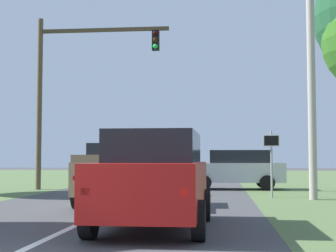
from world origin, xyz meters
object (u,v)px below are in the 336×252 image
pickup_truck_lead (123,173)px  utility_pole_right (311,83)px  red_suv_near (155,178)px  traffic_light (71,78)px  crossing_suv_far (236,169)px  keep_moving_sign (271,155)px

pickup_truck_lead → utility_pole_right: 7.37m
red_suv_near → traffic_light: (-5.47, 12.23, 4.07)m
traffic_light → crossing_suv_far: 8.68m
red_suv_near → keep_moving_sign: 9.06m
keep_moving_sign → utility_pole_right: bearing=-28.4°
crossing_suv_far → utility_pole_right: (2.50, -5.69, 3.15)m
traffic_light → utility_pole_right: bearing=-24.1°
traffic_light → keep_moving_sign: size_ratio=3.26×
pickup_truck_lead → utility_pole_right: size_ratio=0.64×
keep_moving_sign → crossing_suv_far: size_ratio=0.54×
keep_moving_sign → crossing_suv_far: (-1.16, 4.97, -0.61)m
red_suv_near → crossing_suv_far: (2.04, 13.43, -0.10)m
pickup_truck_lead → traffic_light: traffic_light is taller
red_suv_near → pickup_truck_lead: (-1.68, 5.29, -0.05)m
pickup_truck_lead → traffic_light: size_ratio=0.67×
utility_pole_right → pickup_truck_lead: bearing=-158.5°
pickup_truck_lead → crossing_suv_far: 8.95m
red_suv_near → crossing_suv_far: bearing=81.4°
pickup_truck_lead → keep_moving_sign: 5.85m
utility_pole_right → keep_moving_sign: bearing=151.6°
crossing_suv_far → utility_pole_right: 6.97m
red_suv_near → pickup_truck_lead: 5.55m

